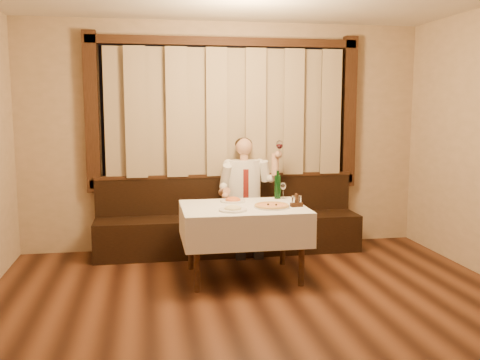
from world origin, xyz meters
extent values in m
cube|color=black|center=(0.00, 0.00, -0.01)|extent=(5.00, 6.00, 0.01)
cube|color=tan|center=(0.00, 3.00, 1.40)|extent=(5.00, 0.01, 2.80)
cube|color=black|center=(0.00, 2.98, 1.70)|extent=(3.00, 0.02, 1.60)
cube|color=orange|center=(-0.70, 2.97, 1.40)|extent=(0.50, 0.01, 0.40)
cube|color=black|center=(0.00, 2.94, 0.85)|extent=(3.30, 0.12, 0.10)
cube|color=black|center=(0.00, 2.94, 2.55)|extent=(3.30, 0.12, 0.10)
cube|color=black|center=(-1.60, 2.94, 1.70)|extent=(0.16, 0.12, 1.90)
cube|color=black|center=(1.60, 2.94, 1.70)|extent=(0.16, 0.12, 1.90)
cube|color=#8C7E5A|center=(0.00, 2.88, 1.70)|extent=(2.90, 0.08, 1.55)
cube|color=black|center=(0.00, 2.68, 0.23)|extent=(3.20, 0.60, 0.45)
cube|color=black|center=(0.00, 2.92, 0.68)|extent=(3.20, 0.12, 0.45)
cube|color=black|center=(0.00, 2.92, 0.92)|extent=(3.20, 0.14, 0.04)
cylinder|color=black|center=(-0.52, 1.33, 0.35)|extent=(0.06, 0.06, 0.71)
cylinder|color=black|center=(0.52, 1.33, 0.35)|extent=(0.06, 0.06, 0.71)
cylinder|color=black|center=(-0.52, 2.07, 0.35)|extent=(0.06, 0.06, 0.71)
cylinder|color=black|center=(0.52, 2.07, 0.35)|extent=(0.06, 0.06, 0.71)
cube|color=black|center=(0.00, 1.70, 0.73)|extent=(1.20, 0.90, 0.04)
cube|color=silver|center=(0.00, 1.70, 0.75)|extent=(1.26, 0.96, 0.01)
cube|color=silver|center=(0.00, 1.22, 0.58)|extent=(1.26, 0.01, 0.35)
cube|color=silver|center=(0.00, 2.18, 0.58)|extent=(1.26, 0.01, 0.35)
cube|color=silver|center=(-0.63, 1.70, 0.58)|extent=(0.01, 0.96, 0.35)
cube|color=silver|center=(0.63, 1.70, 0.58)|extent=(0.01, 0.96, 0.35)
cylinder|color=white|center=(0.27, 1.57, 0.76)|extent=(0.37, 0.37, 0.01)
cylinder|color=#C23C1D|center=(0.27, 1.57, 0.77)|extent=(0.34, 0.34, 0.01)
torus|color=tan|center=(0.27, 1.57, 0.78)|extent=(0.35, 0.35, 0.03)
sphere|color=black|center=(0.24, 1.60, 0.78)|extent=(0.02, 0.02, 0.02)
sphere|color=black|center=(0.31, 1.56, 0.78)|extent=(0.02, 0.02, 0.02)
cylinder|color=white|center=(-0.07, 1.97, 0.76)|extent=(0.27, 0.27, 0.02)
ellipsoid|color=#BF5A1E|center=(-0.07, 1.97, 0.81)|extent=(0.17, 0.17, 0.08)
cylinder|color=white|center=(-0.15, 1.47, 0.76)|extent=(0.28, 0.28, 0.02)
ellipsoid|color=beige|center=(-0.15, 1.47, 0.81)|extent=(0.17, 0.17, 0.08)
cylinder|color=#0F4A19|center=(0.46, 2.08, 0.89)|extent=(0.07, 0.07, 0.26)
cylinder|color=#0F4A19|center=(0.46, 2.08, 1.04)|extent=(0.03, 0.03, 0.06)
cylinder|color=silver|center=(0.46, 2.08, 1.07)|extent=(0.03, 0.03, 0.01)
cylinder|color=white|center=(0.51, 2.06, 0.76)|extent=(0.06, 0.06, 0.01)
cylinder|color=white|center=(0.51, 2.06, 0.81)|extent=(0.01, 0.01, 0.09)
ellipsoid|color=white|center=(0.51, 2.06, 0.90)|extent=(0.07, 0.07, 0.08)
cube|color=black|center=(0.53, 1.57, 0.78)|extent=(0.13, 0.07, 0.04)
cube|color=black|center=(0.53, 1.57, 0.84)|extent=(0.02, 0.06, 0.09)
cylinder|color=white|center=(0.49, 1.57, 0.82)|extent=(0.03, 0.03, 0.07)
cylinder|color=silver|center=(0.49, 1.57, 0.86)|extent=(0.03, 0.03, 0.01)
cylinder|color=white|center=(0.57, 1.58, 0.82)|extent=(0.03, 0.03, 0.07)
cylinder|color=silver|center=(0.57, 1.58, 0.86)|extent=(0.03, 0.03, 0.01)
cube|color=black|center=(0.19, 2.56, 0.53)|extent=(0.39, 0.44, 0.15)
cube|color=black|center=(0.08, 2.35, 0.23)|extent=(0.11, 0.12, 0.45)
cube|color=black|center=(0.30, 2.35, 0.23)|extent=(0.11, 0.12, 0.45)
ellipsoid|color=white|center=(0.19, 2.71, 0.87)|extent=(0.41, 0.25, 0.52)
cube|color=maroon|center=(0.19, 2.58, 0.84)|extent=(0.06, 0.01, 0.39)
cylinder|color=tan|center=(0.19, 2.71, 1.17)|extent=(0.10, 0.10, 0.08)
sphere|color=tan|center=(0.19, 2.71, 1.29)|extent=(0.20, 0.20, 0.20)
ellipsoid|color=black|center=(0.19, 2.74, 1.32)|extent=(0.21, 0.21, 0.16)
sphere|color=white|center=(0.00, 2.71, 1.08)|extent=(0.13, 0.13, 0.13)
sphere|color=white|center=(0.38, 2.71, 1.08)|extent=(0.13, 0.13, 0.13)
sphere|color=tan|center=(-0.10, 2.31, 0.76)|extent=(0.08, 0.08, 0.08)
sphere|color=tan|center=(0.58, 2.54, 1.21)|extent=(0.09, 0.09, 0.09)
cylinder|color=white|center=(0.58, 2.52, 1.24)|extent=(0.01, 0.01, 0.11)
ellipsoid|color=white|center=(0.58, 2.52, 1.33)|extent=(0.08, 0.08, 0.10)
ellipsoid|color=#4C070F|center=(0.58, 2.52, 1.31)|extent=(0.06, 0.06, 0.06)
camera|label=1|loc=(-0.97, -3.63, 1.78)|focal=40.00mm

